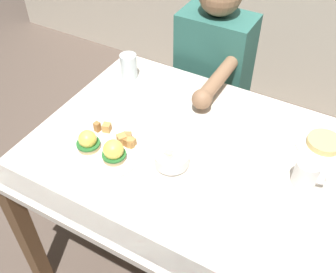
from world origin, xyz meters
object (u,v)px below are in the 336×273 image
(dining_table, at_px, (196,176))
(side_plate, at_px, (324,144))
(coffee_mug, at_px, (307,173))
(diner_person, at_px, (211,75))
(water_glass_near, at_px, (129,67))
(fruit_bowl, at_px, (172,159))
(fork, at_px, (156,89))
(eggs_benedict_plate, at_px, (104,149))

(dining_table, bearing_deg, side_plate, 34.73)
(coffee_mug, relative_size, side_plate, 0.56)
(diner_person, bearing_deg, water_glass_near, -130.11)
(fruit_bowl, distance_m, diner_person, 0.71)
(water_glass_near, height_order, side_plate, water_glass_near)
(dining_table, distance_m, fruit_bowl, 0.17)
(coffee_mug, height_order, diner_person, diner_person)
(fork, height_order, water_glass_near, water_glass_near)
(eggs_benedict_plate, bearing_deg, diner_person, 84.17)
(fork, height_order, diner_person, diner_person)
(eggs_benedict_plate, height_order, side_plate, eggs_benedict_plate)
(dining_table, distance_m, diner_person, 0.64)
(fork, distance_m, diner_person, 0.36)
(dining_table, bearing_deg, fork, 140.31)
(coffee_mug, height_order, water_glass_near, water_glass_near)
(fruit_bowl, relative_size, side_plate, 0.60)
(eggs_benedict_plate, height_order, coffee_mug, coffee_mug)
(diner_person, bearing_deg, eggs_benedict_plate, -95.83)
(fruit_bowl, bearing_deg, side_plate, 38.20)
(eggs_benedict_plate, relative_size, diner_person, 0.24)
(water_glass_near, bearing_deg, side_plate, -1.88)
(fruit_bowl, bearing_deg, eggs_benedict_plate, -163.21)
(coffee_mug, bearing_deg, eggs_benedict_plate, -162.00)
(fruit_bowl, relative_size, water_glass_near, 1.08)
(coffee_mug, bearing_deg, fruit_bowl, -161.33)
(side_plate, bearing_deg, eggs_benedict_plate, -148.26)
(coffee_mug, xyz_separation_m, fork, (-0.69, 0.21, -0.05))
(eggs_benedict_plate, relative_size, water_glass_near, 2.44)
(diner_person, bearing_deg, side_plate, -29.88)
(eggs_benedict_plate, xyz_separation_m, diner_person, (0.08, 0.75, -0.12))
(side_plate, bearing_deg, dining_table, -145.27)
(diner_person, bearing_deg, fork, -108.75)
(eggs_benedict_plate, bearing_deg, water_glass_near, 112.82)
(fruit_bowl, height_order, water_glass_near, water_glass_near)
(water_glass_near, bearing_deg, fork, -7.74)
(dining_table, xyz_separation_m, coffee_mug, (0.36, 0.06, 0.16))
(coffee_mug, xyz_separation_m, side_plate, (0.02, 0.20, -0.04))
(fork, distance_m, water_glass_near, 0.16)
(dining_table, bearing_deg, diner_person, 109.45)
(dining_table, xyz_separation_m, water_glass_near, (-0.47, 0.29, 0.16))
(fruit_bowl, xyz_separation_m, water_glass_near, (-0.42, 0.37, 0.02))
(side_plate, bearing_deg, water_glass_near, 178.12)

